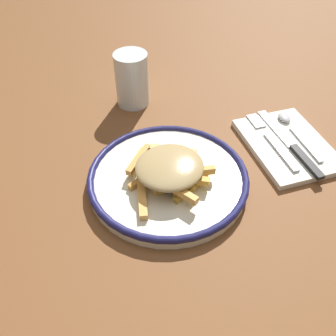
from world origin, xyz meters
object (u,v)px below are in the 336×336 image
Objects in this scene: spoon at (292,128)px; water_glass at (132,79)px; fries_heap at (169,169)px; knife at (294,148)px; fork at (272,140)px; plate at (168,179)px; napkin at (287,145)px.

spoon is 1.32× the size of water_glass.
knife is at bearing 4.41° from fries_heap.
knife is (0.03, -0.03, 0.00)m from fork.
spoon is at bearing 13.56° from plate.
knife is (0.25, 0.02, -0.03)m from fries_heap.
spoon is at bearing -34.84° from water_glass.
spoon is (0.27, 0.07, -0.03)m from fries_heap.
water_glass is at bearing 135.80° from fork.
spoon reaches higher than fork.
knife is at bearing -86.96° from napkin.
knife is 0.36m from water_glass.
plate reaches higher than fork.
plate is 1.82× the size of spoon.
fries_heap reaches higher than napkin.
plate is at bearing -166.44° from spoon.
water_glass is (-0.28, 0.19, 0.04)m from spoon.
fries_heap is at bearing -165.12° from spoon.
plate is 2.41× the size of water_glass.
water_glass is (-0.22, 0.22, 0.04)m from fork.
water_glass is at bearing 135.52° from knife.
water_glass is at bearing 91.15° from plate.
knife is at bearing 2.86° from plate.
spoon is at bearing 51.64° from napkin.
plate is 1.31× the size of knife.
napkin is 0.03m from fork.
fork is (-0.03, 0.01, 0.01)m from napkin.
water_glass reaches higher than napkin.
napkin is 0.02m from knife.
plate is 0.25m from napkin.
water_glass reaches higher than fries_heap.
plate is 1.42× the size of napkin.
napkin is (0.25, 0.04, -0.04)m from fries_heap.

